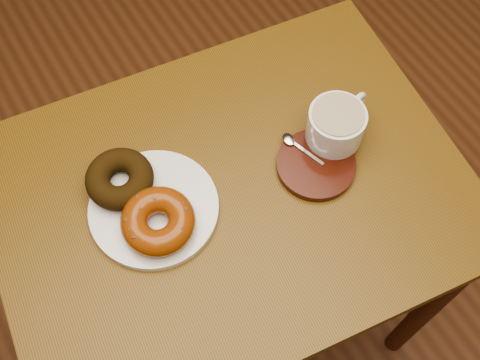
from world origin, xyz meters
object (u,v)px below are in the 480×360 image
cafe_table (231,219)px  donut_plate (154,208)px  saucer (316,165)px  coffee_cup (336,124)px

cafe_table → donut_plate: size_ratio=4.02×
donut_plate → saucer: 0.29m
cafe_table → saucer: saucer is taller
saucer → donut_plate: bearing=165.2°
donut_plate → saucer: saucer is taller
cafe_table → coffee_cup: 0.27m
cafe_table → donut_plate: 0.19m
cafe_table → donut_plate: bearing=171.6°
cafe_table → saucer: bearing=-6.9°
saucer → coffee_cup: coffee_cup is taller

